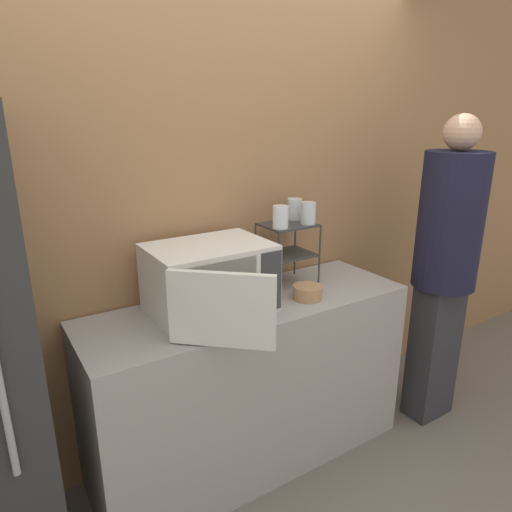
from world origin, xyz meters
TOP-DOWN VIEW (x-y plane):
  - ground_plane at (0.00, 0.00)m, footprint 12.00×12.00m
  - wall_back at (0.00, 0.60)m, footprint 8.00×0.06m
  - counter at (0.00, 0.28)m, footprint 1.69×0.56m
  - microwave at (-0.21, 0.29)m, footprint 0.58×0.71m
  - dish_rack at (0.31, 0.39)m, footprint 0.28×0.23m
  - glass_front_left at (0.22, 0.34)m, footprint 0.08×0.08m
  - glass_back_right at (0.40, 0.46)m, footprint 0.08×0.08m
  - glass_front_right at (0.40, 0.34)m, footprint 0.08×0.08m
  - bowl at (0.28, 0.17)m, footprint 0.15×0.15m
  - person at (1.15, 0.00)m, footprint 0.35×0.35m

SIDE VIEW (x-z plane):
  - ground_plane at x=0.00m, z-range 0.00..0.00m
  - counter at x=0.00m, z-range 0.00..0.92m
  - bowl at x=0.28m, z-range 0.92..0.99m
  - person at x=1.15m, z-range 0.12..1.95m
  - microwave at x=-0.21m, z-range 0.92..1.25m
  - dish_rack at x=0.31m, z-range 1.00..1.34m
  - wall_back at x=0.00m, z-range 0.00..2.60m
  - glass_front_left at x=0.22m, z-range 1.27..1.38m
  - glass_back_right at x=0.40m, z-range 1.27..1.38m
  - glass_front_right at x=0.40m, z-range 1.27..1.38m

